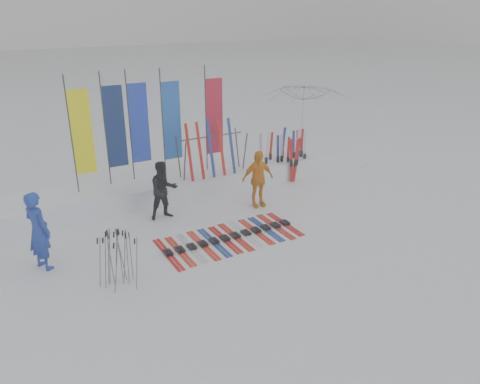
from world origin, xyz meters
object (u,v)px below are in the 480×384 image
person_yellow (258,179)px  tent_canopy (304,121)px  ski_rack (212,149)px  person_blue (38,231)px  ski_row (230,237)px  person_black (164,190)px

person_yellow → tent_canopy: tent_canopy is taller
ski_rack → person_blue: bearing=-157.3°
person_yellow → ski_row: person_yellow is taller
ski_rack → person_black: bearing=-151.7°
ski_rack → ski_row: bearing=-108.8°
ski_row → ski_rack: bearing=71.2°
person_yellow → ski_rack: bearing=115.0°
person_blue → tent_canopy: size_ratio=0.57×
tent_canopy → ski_rack: bearing=-161.8°
ski_row → ski_rack: ski_rack is taller
person_blue → person_yellow: size_ratio=1.09×
person_yellow → tent_canopy: (3.92, 3.11, 0.59)m
ski_row → person_blue: bearing=169.0°
person_yellow → ski_rack: ski_rack is taller
person_blue → ski_rack: bearing=-95.0°
person_yellow → ski_row: size_ratio=0.48×
tent_canopy → person_yellow: bearing=-141.6°
person_black → ski_rack: bearing=29.4°
tent_canopy → ski_rack: (-4.56, -1.50, -0.03)m
person_blue → ski_row: bearing=-128.7°
person_black → ski_row: bearing=-62.9°
ski_row → person_yellow: bearing=40.4°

